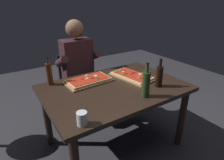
% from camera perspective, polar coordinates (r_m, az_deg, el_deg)
% --- Properties ---
extents(ground_plane, '(6.40, 6.40, 0.00)m').
position_cam_1_polar(ground_plane, '(2.29, 0.72, -18.86)').
color(ground_plane, '#2D2D33').
extents(dining_table, '(1.40, 0.96, 0.74)m').
position_cam_1_polar(dining_table, '(1.92, 0.81, -4.48)').
color(dining_table, black).
rests_on(dining_table, ground_plane).
extents(pizza_rectangular_front, '(0.50, 0.30, 0.05)m').
position_cam_1_polar(pizza_rectangular_front, '(1.98, -7.20, -0.12)').
color(pizza_rectangular_front, olive).
rests_on(pizza_rectangular_front, dining_table).
extents(pizza_rectangular_left, '(0.35, 0.53, 0.05)m').
position_cam_1_polar(pizza_rectangular_left, '(2.09, 6.04, 1.25)').
color(pizza_rectangular_left, olive).
rests_on(pizza_rectangular_left, dining_table).
extents(wine_bottle_dark, '(0.07, 0.07, 0.32)m').
position_cam_1_polar(wine_bottle_dark, '(1.66, 10.39, -1.18)').
color(wine_bottle_dark, '#233819').
rests_on(wine_bottle_dark, dining_table).
extents(oil_bottle_amber, '(0.06, 0.06, 0.29)m').
position_cam_1_polar(oil_bottle_amber, '(1.97, -18.71, 1.85)').
color(oil_bottle_amber, '#47230F').
rests_on(oil_bottle_amber, dining_table).
extents(vinegar_bottle_green, '(0.07, 0.07, 0.29)m').
position_cam_1_polar(vinegar_bottle_green, '(1.89, 14.28, 1.20)').
color(vinegar_bottle_green, black).
rests_on(vinegar_bottle_green, dining_table).
extents(tumbler_near_camera, '(0.08, 0.08, 0.10)m').
position_cam_1_polar(tumbler_near_camera, '(1.33, -9.18, -11.83)').
color(tumbler_near_camera, silver).
rests_on(tumbler_near_camera, dining_table).
extents(diner_chair, '(0.44, 0.44, 0.87)m').
position_cam_1_polar(diner_chair, '(2.65, -10.79, -0.52)').
color(diner_chair, black).
rests_on(diner_chair, ground_plane).
extents(seated_diner, '(0.53, 0.41, 1.33)m').
position_cam_1_polar(seated_diner, '(2.45, -10.13, 4.00)').
color(seated_diner, '#23232D').
rests_on(seated_diner, ground_plane).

